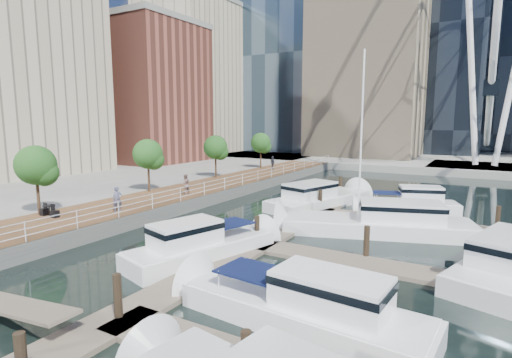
{
  "coord_description": "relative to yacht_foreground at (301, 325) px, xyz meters",
  "views": [
    {
      "loc": [
        14.05,
        -11.21,
        7.2
      ],
      "look_at": [
        -0.22,
        13.45,
        3.0
      ],
      "focal_mm": 28.0,
      "sensor_mm": 36.0,
      "label": 1
    }
  ],
  "objects": [
    {
      "name": "ground",
      "position": [
        -8.8,
        -1.07,
        0.0
      ],
      "size": [
        520.0,
        520.0,
        0.0
      ],
      "primitive_type": "plane",
      "color": "black",
      "rests_on": "ground"
    },
    {
      "name": "boardwalk",
      "position": [
        -17.8,
        13.93,
        0.5
      ],
      "size": [
        6.0,
        60.0,
        1.0
      ],
      "primitive_type": "cube",
      "color": "brown",
      "rests_on": "ground"
    },
    {
      "name": "seawall",
      "position": [
        -14.8,
        13.93,
        0.5
      ],
      "size": [
        0.25,
        60.0,
        1.0
      ],
      "primitive_type": "cube",
      "color": "#595954",
      "rests_on": "ground"
    },
    {
      "name": "land_inland",
      "position": [
        -44.8,
        13.93,
        0.5
      ],
      "size": [
        48.0,
        90.0,
        1.0
      ],
      "primitive_type": "cube",
      "color": "gray",
      "rests_on": "ground"
    },
    {
      "name": "land_far",
      "position": [
        -8.8,
        100.93,
        0.5
      ],
      "size": [
        200.0,
        114.0,
        1.0
      ],
      "primitive_type": "cube",
      "color": "gray",
      "rests_on": "ground"
    },
    {
      "name": "pier",
      "position": [
        5.2,
        50.93,
        0.5
      ],
      "size": [
        14.0,
        12.0,
        1.0
      ],
      "primitive_type": "cube",
      "color": "gray",
      "rests_on": "ground"
    },
    {
      "name": "railing",
      "position": [
        -14.9,
        13.93,
        1.52
      ],
      "size": [
        0.1,
        60.0,
        1.05
      ],
      "primitive_type": null,
      "color": "white",
      "rests_on": "boardwalk"
    },
    {
      "name": "floating_docks",
      "position": [
        -0.83,
        8.91,
        0.49
      ],
      "size": [
        16.0,
        34.0,
        2.6
      ],
      "color": "#6D6051",
      "rests_on": "ground"
    },
    {
      "name": "midrise_condos",
      "position": [
        -42.36,
        25.75,
        13.42
      ],
      "size": [
        19.0,
        67.0,
        28.0
      ],
      "color": "#BCAD8E",
      "rests_on": "ground"
    },
    {
      "name": "street_trees",
      "position": [
        -20.2,
        12.93,
        4.29
      ],
      "size": [
        2.6,
        42.6,
        4.6
      ],
      "color": "#3F2B1C",
      "rests_on": "ground"
    },
    {
      "name": "yacht_foreground",
      "position": [
        0.0,
        0.0,
        0.0
      ],
      "size": [
        10.14,
        3.45,
        2.15
      ],
      "primitive_type": null,
      "rotation": [
        0.0,
        0.0,
        1.49
      ],
      "color": "white",
      "rests_on": "ground"
    },
    {
      "name": "pedestrian_near",
      "position": [
        -16.21,
        5.99,
        1.88
      ],
      "size": [
        0.71,
        0.76,
        1.75
      ],
      "primitive_type": "imported",
      "rotation": [
        0.0,
        0.0,
        0.95
      ],
      "color": "#4F4F69",
      "rests_on": "boardwalk"
    },
    {
      "name": "pedestrian_mid",
      "position": [
        -16.47,
        13.38,
        1.86
      ],
      "size": [
        0.84,
        0.97,
        1.72
      ],
      "primitive_type": "imported",
      "rotation": [
        0.0,
        0.0,
        -1.82
      ],
      "color": "#816059",
      "rests_on": "boardwalk"
    },
    {
      "name": "pedestrian_far",
      "position": [
        -18.16,
        32.42,
        1.86
      ],
      "size": [
        1.07,
        0.89,
        1.72
      ],
      "primitive_type": "imported",
      "rotation": [
        0.0,
        0.0,
        2.58
      ],
      "color": "#373A45",
      "rests_on": "boardwalk"
    },
    {
      "name": "moored_yachts",
      "position": [
        -0.69,
        12.12,
        0.0
      ],
      "size": [
        19.94,
        31.87,
        11.5
      ],
      "color": "white",
      "rests_on": "ground"
    }
  ]
}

